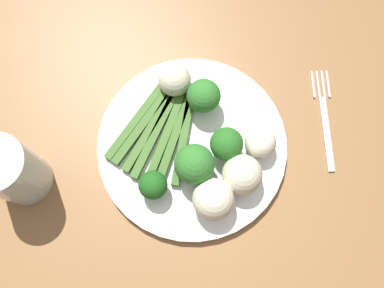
{
  "coord_description": "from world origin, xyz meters",
  "views": [
    {
      "loc": [
        0.0,
        -0.12,
        1.39
      ],
      "look_at": [
        0.05,
        0.05,
        0.77
      ],
      "focal_mm": 40.74,
      "sensor_mm": 36.0,
      "label": 1
    }
  ],
  "objects_px": {
    "cauliflower_right": "(213,199)",
    "water_glass": "(12,172)",
    "broccoli_front_left": "(226,144)",
    "cauliflower_mid": "(260,143)",
    "plate": "(192,146)",
    "broccoli_outer_edge": "(152,183)",
    "cauliflower_edge": "(174,80)",
    "cauliflower_back_right": "(242,175)",
    "fork": "(325,118)",
    "asparagus_bundle": "(161,128)",
    "broccoli_back": "(204,96)",
    "broccoli_front": "(194,164)",
    "dining_table": "(174,197)"
  },
  "relations": [
    {
      "from": "asparagus_bundle",
      "to": "broccoli_back",
      "type": "relative_size",
      "value": 2.85
    },
    {
      "from": "broccoli_front_left",
      "to": "water_glass",
      "type": "bearing_deg",
      "value": 173.09
    },
    {
      "from": "dining_table",
      "to": "broccoli_front",
      "type": "xyz_separation_m",
      "value": [
        0.04,
        0.01,
        0.16
      ]
    },
    {
      "from": "broccoli_back",
      "to": "cauliflower_mid",
      "type": "height_order",
      "value": "broccoli_back"
    },
    {
      "from": "plate",
      "to": "cauliflower_right",
      "type": "bearing_deg",
      "value": -86.25
    },
    {
      "from": "broccoli_back",
      "to": "water_glass",
      "type": "height_order",
      "value": "water_glass"
    },
    {
      "from": "plate",
      "to": "cauliflower_mid",
      "type": "bearing_deg",
      "value": -16.78
    },
    {
      "from": "cauliflower_mid",
      "to": "plate",
      "type": "bearing_deg",
      "value": 163.22
    },
    {
      "from": "broccoli_front",
      "to": "dining_table",
      "type": "bearing_deg",
      "value": -163.78
    },
    {
      "from": "broccoli_outer_edge",
      "to": "water_glass",
      "type": "height_order",
      "value": "water_glass"
    },
    {
      "from": "fork",
      "to": "cauliflower_right",
      "type": "bearing_deg",
      "value": 124.67
    },
    {
      "from": "broccoli_front_left",
      "to": "fork",
      "type": "relative_size",
      "value": 0.36
    },
    {
      "from": "plate",
      "to": "broccoli_front_left",
      "type": "bearing_deg",
      "value": -24.48
    },
    {
      "from": "asparagus_bundle",
      "to": "cauliflower_edge",
      "type": "height_order",
      "value": "cauliflower_edge"
    },
    {
      "from": "asparagus_bundle",
      "to": "cauliflower_right",
      "type": "bearing_deg",
      "value": 58.73
    },
    {
      "from": "broccoli_back",
      "to": "plate",
      "type": "bearing_deg",
      "value": -119.75
    },
    {
      "from": "cauliflower_mid",
      "to": "water_glass",
      "type": "xyz_separation_m",
      "value": [
        -0.35,
        0.04,
        0.02
      ]
    },
    {
      "from": "broccoli_outer_edge",
      "to": "cauliflower_back_right",
      "type": "height_order",
      "value": "cauliflower_back_right"
    },
    {
      "from": "dining_table",
      "to": "fork",
      "type": "height_order",
      "value": "fork"
    },
    {
      "from": "broccoli_front_left",
      "to": "cauliflower_mid",
      "type": "bearing_deg",
      "value": -9.17
    },
    {
      "from": "cauliflower_mid",
      "to": "water_glass",
      "type": "relative_size",
      "value": 0.39
    },
    {
      "from": "broccoli_front",
      "to": "fork",
      "type": "height_order",
      "value": "broccoli_front"
    },
    {
      "from": "broccoli_front_left",
      "to": "cauliflower_edge",
      "type": "height_order",
      "value": "broccoli_front_left"
    },
    {
      "from": "cauliflower_mid",
      "to": "water_glass",
      "type": "distance_m",
      "value": 0.35
    },
    {
      "from": "asparagus_bundle",
      "to": "broccoli_front",
      "type": "distance_m",
      "value": 0.09
    },
    {
      "from": "cauliflower_edge",
      "to": "fork",
      "type": "xyz_separation_m",
      "value": [
        0.21,
        -0.11,
        -0.04
      ]
    },
    {
      "from": "asparagus_bundle",
      "to": "water_glass",
      "type": "relative_size",
      "value": 1.47
    },
    {
      "from": "fork",
      "to": "water_glass",
      "type": "bearing_deg",
      "value": 99.87
    },
    {
      "from": "plate",
      "to": "broccoli_outer_edge",
      "type": "distance_m",
      "value": 0.09
    },
    {
      "from": "plate",
      "to": "cauliflower_mid",
      "type": "distance_m",
      "value": 0.1
    },
    {
      "from": "plate",
      "to": "fork",
      "type": "xyz_separation_m",
      "value": [
        0.21,
        -0.01,
        -0.01
      ]
    },
    {
      "from": "asparagus_bundle",
      "to": "water_glass",
      "type": "bearing_deg",
      "value": -45.19
    },
    {
      "from": "cauliflower_mid",
      "to": "cauliflower_right",
      "type": "bearing_deg",
      "value": -144.94
    },
    {
      "from": "fork",
      "to": "broccoli_outer_edge",
      "type": "bearing_deg",
      "value": 110.7
    },
    {
      "from": "cauliflower_right",
      "to": "broccoli_front_left",
      "type": "bearing_deg",
      "value": 60.86
    },
    {
      "from": "asparagus_bundle",
      "to": "broccoli_back",
      "type": "distance_m",
      "value": 0.08
    },
    {
      "from": "broccoli_front_left",
      "to": "dining_table",
      "type": "bearing_deg",
      "value": -161.98
    },
    {
      "from": "cauliflower_right",
      "to": "water_glass",
      "type": "bearing_deg",
      "value": 157.59
    },
    {
      "from": "plate",
      "to": "asparagus_bundle",
      "type": "xyz_separation_m",
      "value": [
        -0.04,
        0.04,
        0.01
      ]
    },
    {
      "from": "cauliflower_edge",
      "to": "fork",
      "type": "bearing_deg",
      "value": -26.52
    },
    {
      "from": "fork",
      "to": "broccoli_back",
      "type": "bearing_deg",
      "value": 82.62
    },
    {
      "from": "broccoli_front_left",
      "to": "cauliflower_right",
      "type": "height_order",
      "value": "same"
    },
    {
      "from": "plate",
      "to": "cauliflower_edge",
      "type": "relative_size",
      "value": 5.68
    },
    {
      "from": "asparagus_bundle",
      "to": "broccoli_back",
      "type": "bearing_deg",
      "value": 145.56
    },
    {
      "from": "broccoli_outer_edge",
      "to": "cauliflower_edge",
      "type": "bearing_deg",
      "value": 64.63
    },
    {
      "from": "cauliflower_edge",
      "to": "cauliflower_back_right",
      "type": "distance_m",
      "value": 0.18
    },
    {
      "from": "asparagus_bundle",
      "to": "broccoli_front_left",
      "type": "height_order",
      "value": "broccoli_front_left"
    },
    {
      "from": "fork",
      "to": "dining_table",
      "type": "bearing_deg",
      "value": 112.02
    },
    {
      "from": "dining_table",
      "to": "broccoli_front_left",
      "type": "bearing_deg",
      "value": 18.02
    },
    {
      "from": "broccoli_front",
      "to": "broccoli_back",
      "type": "height_order",
      "value": "broccoli_front"
    }
  ]
}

